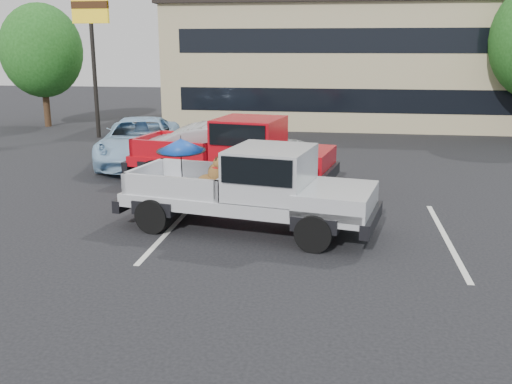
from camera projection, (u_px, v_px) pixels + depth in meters
ground at (299, 265)px, 10.68m from camera, size 90.00×90.00×0.00m
stripe_left at (174, 225)px, 13.02m from camera, size 0.12×5.00×0.01m
stripe_right at (446, 238)px, 12.17m from camera, size 0.12×5.00×0.01m
motel_building at (368, 61)px, 29.70m from camera, size 20.40×8.40×6.30m
motel_sign at (91, 29)px, 24.35m from camera, size 1.60×0.22×6.00m
tree_left at (42, 51)px, 28.02m from camera, size 3.96×3.96×6.02m
tree_back at (440, 38)px, 31.72m from camera, size 4.68×4.68×7.11m
silver_pickup at (260, 184)px, 12.42m from camera, size 5.96×2.99×2.06m
red_pickup at (243, 149)px, 16.42m from camera, size 6.32×3.12×1.99m
silver_sedan at (233, 152)px, 17.18m from camera, size 5.37×2.29×1.72m
blue_suv at (140, 141)px, 19.70m from camera, size 3.81×6.03×1.55m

